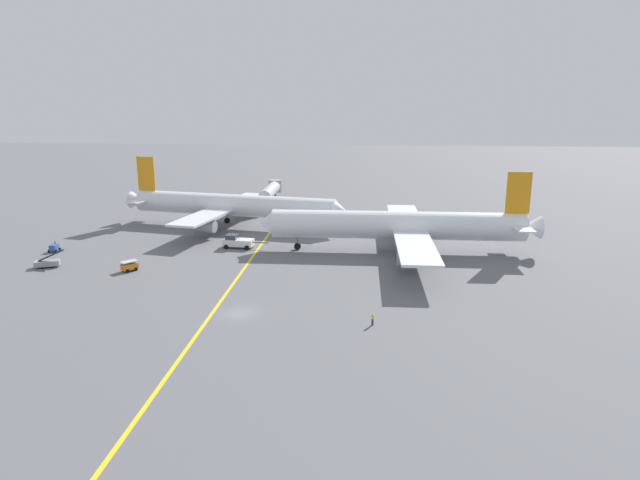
% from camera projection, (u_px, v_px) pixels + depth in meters
% --- Properties ---
extents(ground_plane, '(600.00, 600.00, 0.00)m').
position_uv_depth(ground_plane, '(239.00, 313.00, 73.83)').
color(ground_plane, slate).
extents(taxiway_stripe, '(1.59, 120.00, 0.01)m').
position_uv_depth(taxiway_stripe, '(230.00, 288.00, 83.79)').
color(taxiway_stripe, yellow).
rests_on(taxiway_stripe, ground).
extents(airliner_at_gate_left, '(52.96, 40.76, 15.56)m').
position_uv_depth(airliner_at_gate_left, '(231.00, 206.00, 123.51)').
color(airliner_at_gate_left, silver).
rests_on(airliner_at_gate_left, ground).
extents(airliner_being_pushed, '(53.12, 48.45, 15.55)m').
position_uv_depth(airliner_being_pushed, '(400.00, 226.00, 103.01)').
color(airliner_being_pushed, white).
rests_on(airliner_being_pushed, ground).
extents(pushback_tug, '(9.14, 3.37, 2.95)m').
position_uv_depth(pushback_tug, '(237.00, 242.00, 106.66)').
color(pushback_tug, white).
rests_on(pushback_tug, ground).
extents(gse_belt_loader_portside, '(5.02, 3.18, 3.02)m').
position_uv_depth(gse_belt_loader_portside, '(47.00, 263.00, 94.11)').
color(gse_belt_loader_portside, gray).
rests_on(gse_belt_loader_portside, ground).
extents(gse_baggage_cart_near_cluster, '(2.98, 3.09, 1.71)m').
position_uv_depth(gse_baggage_cart_near_cluster, '(129.00, 266.00, 92.11)').
color(gse_baggage_cart_near_cluster, orange).
rests_on(gse_baggage_cart_near_cluster, ground).
extents(gse_gpu_cart_small, '(1.77, 2.22, 1.90)m').
position_uv_depth(gse_gpu_cart_small, '(54.00, 248.00, 103.95)').
color(gse_gpu_cart_small, '#2D5199').
rests_on(gse_gpu_cart_small, ground).
extents(ground_crew_wing_walker_right, '(0.36, 0.36, 1.74)m').
position_uv_depth(ground_crew_wing_walker_right, '(373.00, 318.00, 69.60)').
color(ground_crew_wing_walker_right, '#2D3351').
rests_on(ground_crew_wing_walker_right, ground).
extents(jet_bridge, '(3.86, 20.68, 6.26)m').
position_uv_depth(jet_bridge, '(271.00, 190.00, 148.73)').
color(jet_bridge, '#B7B7BC').
rests_on(jet_bridge, ground).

